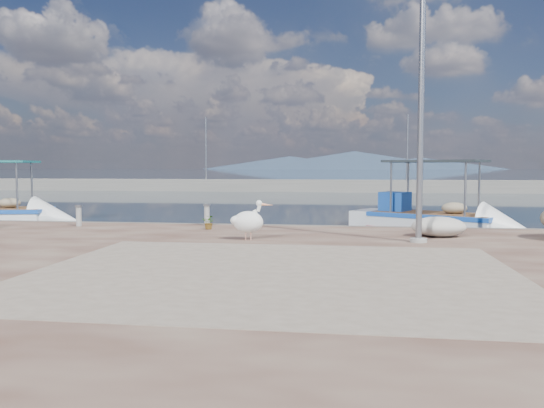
{
  "coord_description": "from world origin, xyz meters",
  "views": [
    {
      "loc": [
        2.36,
        -12.64,
        2.46
      ],
      "look_at": [
        0.0,
        3.8,
        1.3
      ],
      "focal_mm": 35.0,
      "sensor_mm": 36.0,
      "label": 1
    }
  ],
  "objects": [
    {
      "name": "pelican",
      "position": [
        -0.27,
        1.31,
        1.01
      ],
      "size": [
        1.12,
        0.61,
        1.07
      ],
      "rotation": [
        0.0,
        0.0,
        0.13
      ],
      "color": "tan",
      "rests_on": "quay"
    },
    {
      "name": "potted_plant",
      "position": [
        -1.96,
        3.51,
        0.72
      ],
      "size": [
        0.44,
        0.39,
        0.44
      ],
      "primitive_type": "imported",
      "rotation": [
        0.0,
        0.0,
        -0.12
      ],
      "color": "#33722D",
      "rests_on": "quay"
    },
    {
      "name": "boat_right",
      "position": [
        5.68,
        8.91,
        0.25
      ],
      "size": [
        6.85,
        5.19,
        3.2
      ],
      "rotation": [
        0.0,
        0.0,
        -0.52
      ],
      "color": "white",
      "rests_on": "ground"
    },
    {
      "name": "mountains",
      "position": [
        4.39,
        650.0,
        9.51
      ],
      "size": [
        370.0,
        280.0,
        22.0
      ],
      "color": "#28384C",
      "rests_on": "ground"
    },
    {
      "name": "bollard_near",
      "position": [
        -2.33,
        4.6,
        0.89
      ],
      "size": [
        0.24,
        0.24,
        0.73
      ],
      "color": "gray",
      "rests_on": "quay"
    },
    {
      "name": "breakwater",
      "position": [
        -0.0,
        40.0,
        0.6
      ],
      "size": [
        120.0,
        2.2,
        7.5
      ],
      "color": "gray",
      "rests_on": "ground"
    },
    {
      "name": "lamp_post",
      "position": [
        4.2,
        1.54,
        3.8
      ],
      "size": [
        0.44,
        0.96,
        7.0
      ],
      "color": "gray",
      "rests_on": "quay"
    },
    {
      "name": "ground",
      "position": [
        0.0,
        0.0,
        0.0
      ],
      "size": [
        1400.0,
        1400.0,
        0.0
      ],
      "primitive_type": "plane",
      "color": "#162635",
      "rests_on": "ground"
    },
    {
      "name": "quay",
      "position": [
        0.0,
        -6.0,
        0.25
      ],
      "size": [
        44.0,
        22.0,
        0.5
      ],
      "primitive_type": "cube",
      "color": "#43251D",
      "rests_on": "ground"
    },
    {
      "name": "bollard_far",
      "position": [
        -6.47,
        3.75,
        0.88
      ],
      "size": [
        0.23,
        0.23,
        0.71
      ],
      "color": "gray",
      "rests_on": "quay"
    },
    {
      "name": "net_pile_d",
      "position": [
        4.91,
        2.74,
        0.78
      ],
      "size": [
        1.51,
        1.13,
        0.57
      ],
      "primitive_type": "ellipsoid",
      "color": "beige",
      "rests_on": "quay"
    },
    {
      "name": "quay_patch",
      "position": [
        1.0,
        -3.0,
        0.5
      ],
      "size": [
        9.0,
        7.0,
        0.01
      ],
      "primitive_type": "cube",
      "color": "gray",
      "rests_on": "quay"
    }
  ]
}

